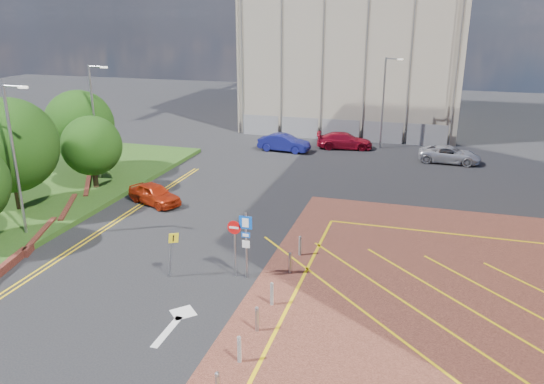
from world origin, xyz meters
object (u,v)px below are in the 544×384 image
at_px(tree_d, 79,125).
at_px(lamp_left_near, 15,155).
at_px(lamp_back, 384,100).
at_px(warning_sign, 172,249).
at_px(car_blue_back, 284,143).
at_px(tree_b, 10,145).
at_px(car_silver_back, 450,154).
at_px(sign_cluster, 242,238).
at_px(tree_c, 92,146).
at_px(car_red_back, 344,141).
at_px(lamp_left_far, 95,118).
at_px(car_red_left, 154,194).

relative_size(tree_d, lamp_left_near, 0.76).
height_order(lamp_back, warning_sign, lamp_back).
bearing_deg(lamp_back, warning_sign, -103.76).
bearing_deg(tree_d, car_blue_back, 42.45).
height_order(tree_b, car_silver_back, tree_b).
relative_size(sign_cluster, warning_sign, 1.42).
xyz_separation_m(tree_b, tree_c, (2.00, 5.00, -1.04)).
xyz_separation_m(tree_d, lamp_back, (20.58, 15.00, 0.49)).
xyz_separation_m(tree_d, car_blue_back, (12.45, 11.39, -3.12)).
xyz_separation_m(warning_sign, car_red_back, (3.67, 26.78, -0.71)).
distance_m(lamp_left_far, car_red_back, 21.71).
bearing_deg(lamp_back, lamp_left_far, -139.14).
bearing_deg(car_red_back, lamp_left_far, 124.40).
bearing_deg(car_red_back, car_silver_back, -114.19).
height_order(lamp_left_near, car_red_left, lamp_left_near).
bearing_deg(lamp_left_near, lamp_back, 57.60).
xyz_separation_m(lamp_left_near, warning_sign, (9.66, -1.93, -3.23)).
height_order(lamp_left_far, car_red_back, lamp_left_far).
bearing_deg(car_blue_back, tree_d, 137.52).
bearing_deg(car_red_back, lamp_left_near, 142.09).
bearing_deg(lamp_left_near, tree_c, 97.69).
height_order(lamp_left_near, car_silver_back, lamp_left_near).
relative_size(tree_d, sign_cluster, 1.90).
height_order(tree_d, lamp_back, lamp_back).
bearing_deg(tree_d, car_red_back, 38.52).
xyz_separation_m(tree_d, warning_sign, (13.74, -12.93, -2.44)).
xyz_separation_m(lamp_back, car_red_left, (-12.48, -19.19, -3.69)).
height_order(tree_c, lamp_back, lamp_back).
height_order(lamp_left_near, lamp_left_far, same).
bearing_deg(lamp_back, sign_cluster, -97.97).
xyz_separation_m(lamp_left_far, car_silver_back, (24.30, 12.54, -3.98)).
height_order(tree_c, lamp_left_far, lamp_left_far).
bearing_deg(lamp_left_near, lamp_left_far, 101.31).
bearing_deg(lamp_left_far, tree_b, -98.77).
bearing_deg(car_red_back, car_red_left, 143.02).
height_order(lamp_left_far, car_silver_back, lamp_left_far).
height_order(tree_b, car_blue_back, tree_b).
relative_size(lamp_left_near, lamp_left_far, 1.00).
distance_m(tree_b, warning_sign, 13.95).
bearing_deg(lamp_back, tree_b, -130.41).
relative_size(sign_cluster, car_red_left, 0.82).
bearing_deg(warning_sign, car_blue_back, 93.05).
bearing_deg(car_blue_back, tree_b, 154.50).
relative_size(warning_sign, car_red_left, 0.57).
relative_size(sign_cluster, car_blue_back, 0.71).
height_order(tree_c, car_silver_back, tree_c).
xyz_separation_m(warning_sign, car_blue_back, (-1.30, 24.31, -0.68)).
bearing_deg(lamp_left_near, tree_b, 135.75).
relative_size(lamp_left_far, warning_sign, 3.56).
bearing_deg(tree_b, sign_cluster, -14.26).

